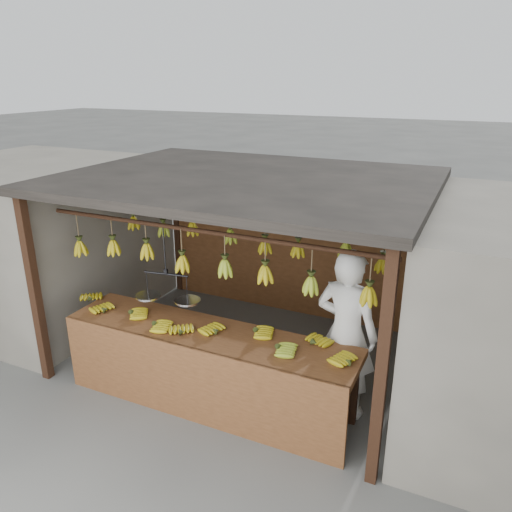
% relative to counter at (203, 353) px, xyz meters
% --- Properties ---
extents(ground, '(80.00, 80.00, 0.00)m').
position_rel_counter_xyz_m(ground, '(-0.07, 1.22, -0.71)').
color(ground, '#5B5B57').
extents(stall, '(4.30, 3.30, 2.40)m').
position_rel_counter_xyz_m(stall, '(-0.07, 1.55, 1.26)').
color(stall, black).
rests_on(stall, ground).
extents(neighbor_left, '(3.00, 3.00, 2.30)m').
position_rel_counter_xyz_m(neighbor_left, '(-3.67, 1.22, 0.44)').
color(neighbor_left, slate).
rests_on(neighbor_left, ground).
extents(counter, '(3.54, 0.76, 0.96)m').
position_rel_counter_xyz_m(counter, '(0.00, 0.00, 0.00)').
color(counter, brown).
rests_on(counter, ground).
extents(hanging_bananas, '(3.60, 2.24, 0.39)m').
position_rel_counter_xyz_m(hanging_bananas, '(-0.07, 1.22, 0.91)').
color(hanging_bananas, '#B19C12').
rests_on(hanging_bananas, ground).
extents(balance_scale, '(0.76, 0.36, 0.87)m').
position_rel_counter_xyz_m(balance_scale, '(-0.57, 0.22, 0.48)').
color(balance_scale, black).
rests_on(balance_scale, ground).
extents(vendor, '(0.76, 0.56, 1.89)m').
position_rel_counter_xyz_m(vendor, '(1.39, 0.62, 0.24)').
color(vendor, white).
rests_on(vendor, ground).
extents(bag_bundles, '(0.08, 0.26, 1.29)m').
position_rel_counter_xyz_m(bag_bundles, '(1.87, 2.57, 0.30)').
color(bag_bundles, yellow).
rests_on(bag_bundles, ground).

